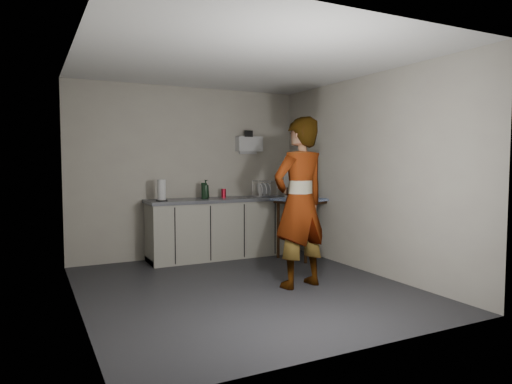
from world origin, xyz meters
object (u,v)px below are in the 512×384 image
soap_bottle (206,189)px  dark_bottle (204,191)px  paper_towel (162,191)px  bakery_box (297,192)px  soda_can (224,193)px  standing_man (300,203)px  kitchen_counter (220,229)px  side_table (302,206)px  dish_rack (264,193)px

soap_bottle → dark_bottle: 0.04m
paper_towel → bakery_box: bakery_box is taller
soap_bottle → soda_can: (0.32, 0.06, -0.07)m
standing_man → paper_towel: bearing=-67.5°
kitchen_counter → soda_can: size_ratio=16.34×
soap_bottle → bakery_box: size_ratio=0.71×
side_table → dish_rack: (-0.32, 0.63, 0.17)m
paper_towel → soda_can: bearing=8.6°
bakery_box → dish_rack: bearing=87.8°
kitchen_counter → bakery_box: bearing=-29.6°
standing_man → soap_bottle: size_ratio=7.00×
kitchen_counter → dish_rack: (0.78, 0.03, 0.54)m
dish_rack → bakery_box: size_ratio=0.91×
dark_bottle → bakery_box: bearing=-24.0°
paper_towel → bakery_box: bearing=-14.0°
dark_bottle → dish_rack: 1.05m
side_table → dish_rack: 0.73m
kitchen_counter → dark_bottle: bearing=-179.0°
kitchen_counter → side_table: side_table is taller
standing_man → paper_towel: size_ratio=6.52×
standing_man → dark_bottle: standing_man is taller
side_table → standing_man: size_ratio=0.46×
standing_man → soap_bottle: (-0.44, 1.94, 0.06)m
soda_can → dark_bottle: (-0.35, -0.07, 0.05)m
soap_bottle → soda_can: 0.33m
kitchen_counter → soap_bottle: size_ratio=7.91×
dish_rack → paper_towel: bearing=-175.8°
standing_man → paper_towel: 2.17m
side_table → bakery_box: (-0.09, 0.03, 0.21)m
kitchen_counter → soap_bottle: 0.67m
dark_bottle → bakery_box: bakery_box is taller
soap_bottle → paper_towel: paper_towel is taller
paper_towel → kitchen_counter: bearing=5.7°
side_table → standing_man: standing_man is taller
soap_bottle → kitchen_counter: bearing=-0.4°
kitchen_counter → standing_man: size_ratio=1.13×
soap_bottle → paper_towel: (-0.70, -0.09, 0.00)m
dish_rack → soap_bottle: bearing=-178.3°
dark_bottle → paper_towel: size_ratio=0.79×
side_table → soda_can: (-1.01, 0.66, 0.18)m
dark_bottle → standing_man: bearing=-76.2°
side_table → paper_towel: (-2.03, 0.51, 0.26)m
kitchen_counter → dark_bottle: size_ratio=9.28×
kitchen_counter → soap_bottle: (-0.23, 0.00, 0.62)m
soap_bottle → dish_rack: 1.02m
side_table → dish_rack: size_ratio=2.52×
dark_bottle → dish_rack: bearing=2.0°
standing_man → soap_bottle: 1.99m
bakery_box → standing_man: bearing=-143.7°
side_table → soda_can: 1.23m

